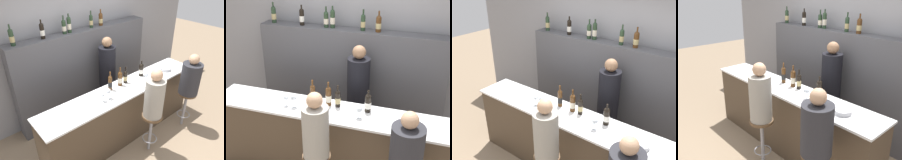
# 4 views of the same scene
# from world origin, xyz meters

# --- Properties ---
(ground_plane) EXTENTS (16.00, 16.00, 0.00)m
(ground_plane) POSITION_xyz_m (0.00, 0.00, 0.00)
(ground_plane) COLOR #8C755B
(wall_back) EXTENTS (6.40, 0.05, 2.60)m
(wall_back) POSITION_xyz_m (0.00, 1.59, 1.30)
(wall_back) COLOR gray
(wall_back) RESTS_ON ground_plane
(bar_counter) EXTENTS (3.05, 0.55, 1.01)m
(bar_counter) POSITION_xyz_m (0.00, 0.25, 0.50)
(bar_counter) COLOR #473828
(bar_counter) RESTS_ON ground_plane
(back_bar_cabinet) EXTENTS (2.86, 0.28, 1.72)m
(back_bar_cabinet) POSITION_xyz_m (0.00, 1.37, 0.86)
(back_bar_cabinet) COLOR #4C4C51
(back_bar_cabinet) RESTS_ON ground_plane
(wine_bottle_counter_0) EXTENTS (0.07, 0.07, 0.32)m
(wine_bottle_counter_0) POSITION_xyz_m (-0.22, 0.37, 1.14)
(wine_bottle_counter_0) COLOR #4C2D14
(wine_bottle_counter_0) RESTS_ON bar_counter
(wine_bottle_counter_1) EXTENTS (0.08, 0.08, 0.32)m
(wine_bottle_counter_1) POSITION_xyz_m (-0.01, 0.37, 1.14)
(wine_bottle_counter_1) COLOR #4C2D14
(wine_bottle_counter_1) RESTS_ON bar_counter
(wine_bottle_counter_2) EXTENTS (0.07, 0.07, 0.30)m
(wine_bottle_counter_2) POSITION_xyz_m (0.12, 0.37, 1.12)
(wine_bottle_counter_2) COLOR black
(wine_bottle_counter_2) RESTS_ON bar_counter
(wine_bottle_counter_3) EXTENTS (0.08, 0.08, 0.29)m
(wine_bottle_counter_3) POSITION_xyz_m (0.50, 0.37, 1.13)
(wine_bottle_counter_3) COLOR black
(wine_bottle_counter_3) RESTS_ON bar_counter
(wine_bottle_backbar_0) EXTENTS (0.07, 0.07, 0.32)m
(wine_bottle_backbar_0) POSITION_xyz_m (-1.25, 1.37, 1.85)
(wine_bottle_backbar_0) COLOR #233823
(wine_bottle_backbar_0) RESTS_ON back_bar_cabinet
(wine_bottle_backbar_1) EXTENTS (0.07, 0.07, 0.31)m
(wine_bottle_backbar_1) POSITION_xyz_m (-0.78, 1.37, 1.85)
(wine_bottle_backbar_1) COLOR black
(wine_bottle_backbar_1) RESTS_ON back_bar_cabinet
(wine_bottle_backbar_2) EXTENTS (0.07, 0.07, 0.31)m
(wine_bottle_backbar_2) POSITION_xyz_m (-0.39, 1.37, 1.85)
(wine_bottle_backbar_2) COLOR #233823
(wine_bottle_backbar_2) RESTS_ON back_bar_cabinet
(wine_bottle_backbar_3) EXTENTS (0.07, 0.07, 0.32)m
(wine_bottle_backbar_3) POSITION_xyz_m (-0.29, 1.37, 1.86)
(wine_bottle_backbar_3) COLOR #233823
(wine_bottle_backbar_3) RESTS_ON back_bar_cabinet
(wine_bottle_backbar_4) EXTENTS (0.07, 0.07, 0.31)m
(wine_bottle_backbar_4) POSITION_xyz_m (0.17, 1.37, 1.85)
(wine_bottle_backbar_4) COLOR #233823
(wine_bottle_backbar_4) RESTS_ON back_bar_cabinet
(wine_bottle_backbar_5) EXTENTS (0.08, 0.08, 0.30)m
(wine_bottle_backbar_5) POSITION_xyz_m (0.39, 1.37, 1.84)
(wine_bottle_backbar_5) COLOR #4C2D14
(wine_bottle_backbar_5) RESTS_ON back_bar_cabinet
(wine_glass_0) EXTENTS (0.07, 0.07, 0.14)m
(wine_glass_0) POSITION_xyz_m (-0.51, 0.20, 1.11)
(wine_glass_0) COLOR silver
(wine_glass_0) RESTS_ON bar_counter
(wine_glass_1) EXTENTS (0.08, 0.08, 0.17)m
(wine_glass_1) POSITION_xyz_m (-0.40, 0.20, 1.13)
(wine_glass_1) COLOR silver
(wine_glass_1) RESTS_ON bar_counter
(wine_glass_2) EXTENTS (0.08, 0.08, 0.15)m
(wine_glass_2) POSITION_xyz_m (0.44, 0.20, 1.12)
(wine_glass_2) COLOR silver
(wine_glass_2) RESTS_ON bar_counter
(metal_bowl) EXTENTS (0.21, 0.21, 0.05)m
(metal_bowl) POSITION_xyz_m (1.01, 0.22, 1.03)
(metal_bowl) COLOR #B7B7BC
(metal_bowl) RESTS_ON bar_counter
(bar_stool_left) EXTENTS (0.32, 0.32, 0.73)m
(bar_stool_left) POSITION_xyz_m (0.08, -0.29, 0.55)
(bar_stool_left) COLOR gray
(bar_stool_left) RESTS_ON ground_plane
(guest_seated_left) EXTENTS (0.29, 0.29, 0.79)m
(guest_seated_left) POSITION_xyz_m (0.08, -0.29, 1.08)
(guest_seated_left) COLOR gray
(guest_seated_left) RESTS_ON bar_stool_left
(guest_seated_right) EXTENTS (0.34, 0.34, 0.75)m
(guest_seated_right) POSITION_xyz_m (1.05, -0.29, 1.05)
(guest_seated_right) COLOR #28282D
(guest_seated_right) RESTS_ON bar_stool_right
(bartender) EXTENTS (0.32, 0.32, 1.63)m
(bartender) POSITION_xyz_m (0.22, 0.98, 0.76)
(bartender) COLOR black
(bartender) RESTS_ON ground_plane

